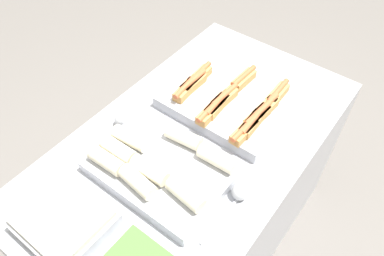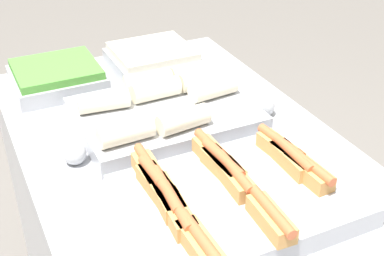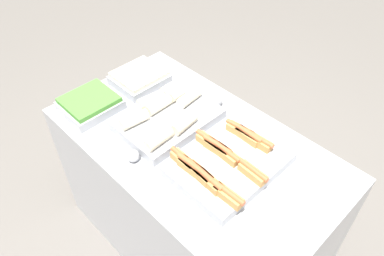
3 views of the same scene
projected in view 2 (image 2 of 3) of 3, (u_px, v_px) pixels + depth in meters
name	position (u px, v px, depth m)	size (l,w,h in m)	color
tray_hotdogs	(235.00, 195.00, 1.14)	(0.40, 0.49, 0.10)	#A8AAB2
tray_wraps	(165.00, 110.00, 1.46)	(0.35, 0.47, 0.10)	#A8AAB2
tray_side_front	(57.00, 77.00, 1.64)	(0.24, 0.27, 0.07)	#A8AAB2
tray_side_back	(153.00, 59.00, 1.76)	(0.24, 0.27, 0.07)	#A8AAB2
serving_spoon_near	(73.00, 152.00, 1.31)	(0.25, 0.06, 0.06)	#B2B5BA
serving_spoon_far	(263.00, 105.00, 1.51)	(0.24, 0.06, 0.06)	#B2B5BA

